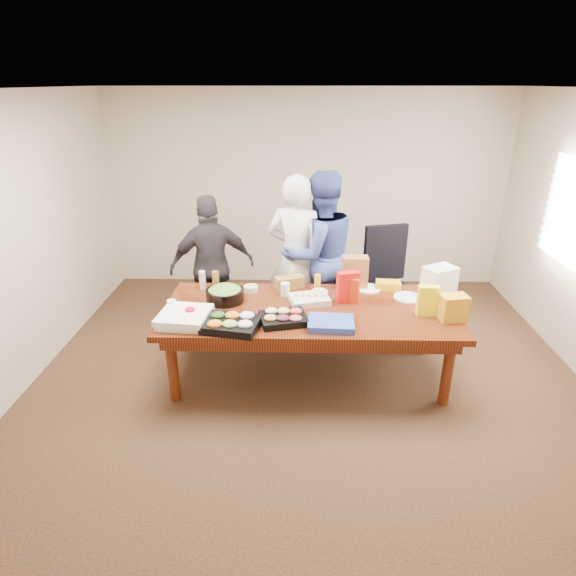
{
  "coord_description": "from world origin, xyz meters",
  "views": [
    {
      "loc": [
        -0.11,
        -4.12,
        2.76
      ],
      "look_at": [
        -0.21,
        0.1,
        0.92
      ],
      "focal_mm": 29.68,
      "sensor_mm": 36.0,
      "label": 1
    }
  ],
  "objects_px": {
    "person_center": "(296,257)",
    "salad_bowl": "(225,295)",
    "person_right": "(319,255)",
    "conference_table": "(308,342)",
    "sheet_cake": "(309,299)",
    "office_chair": "(386,286)"
  },
  "relations": [
    {
      "from": "person_center",
      "to": "salad_bowl",
      "type": "relative_size",
      "value": 4.95
    },
    {
      "from": "person_right",
      "to": "salad_bowl",
      "type": "relative_size",
      "value": 5.03
    },
    {
      "from": "conference_table",
      "to": "person_center",
      "type": "height_order",
      "value": "person_center"
    },
    {
      "from": "person_right",
      "to": "salad_bowl",
      "type": "height_order",
      "value": "person_right"
    },
    {
      "from": "person_right",
      "to": "sheet_cake",
      "type": "relative_size",
      "value": 5.1
    },
    {
      "from": "person_center",
      "to": "sheet_cake",
      "type": "distance_m",
      "value": 0.84
    },
    {
      "from": "person_center",
      "to": "sheet_cake",
      "type": "height_order",
      "value": "person_center"
    },
    {
      "from": "person_right",
      "to": "salad_bowl",
      "type": "bearing_deg",
      "value": 15.82
    },
    {
      "from": "conference_table",
      "to": "sheet_cake",
      "type": "xyz_separation_m",
      "value": [
        0.0,
        0.13,
        0.41
      ]
    },
    {
      "from": "conference_table",
      "to": "sheet_cake",
      "type": "distance_m",
      "value": 0.43
    },
    {
      "from": "office_chair",
      "to": "person_right",
      "type": "xyz_separation_m",
      "value": [
        -0.77,
        0.08,
        0.35
      ]
    },
    {
      "from": "person_right",
      "to": "salad_bowl",
      "type": "xyz_separation_m",
      "value": [
        -0.96,
        -0.83,
        -0.14
      ]
    },
    {
      "from": "office_chair",
      "to": "salad_bowl",
      "type": "relative_size",
      "value": 3.19
    },
    {
      "from": "conference_table",
      "to": "person_center",
      "type": "xyz_separation_m",
      "value": [
        -0.13,
        0.95,
        0.56
      ]
    },
    {
      "from": "person_right",
      "to": "sheet_cake",
      "type": "bearing_deg",
      "value": 56.61
    },
    {
      "from": "office_chair",
      "to": "person_center",
      "type": "bearing_deg",
      "value": 163.14
    },
    {
      "from": "office_chair",
      "to": "person_center",
      "type": "height_order",
      "value": "person_center"
    },
    {
      "from": "person_center",
      "to": "person_right",
      "type": "bearing_deg",
      "value": -155.17
    },
    {
      "from": "conference_table",
      "to": "office_chair",
      "type": "relative_size",
      "value": 2.33
    },
    {
      "from": "conference_table",
      "to": "person_right",
      "type": "bearing_deg",
      "value": 82.47
    },
    {
      "from": "sheet_cake",
      "to": "salad_bowl",
      "type": "relative_size",
      "value": 0.99
    },
    {
      "from": "office_chair",
      "to": "salad_bowl",
      "type": "xyz_separation_m",
      "value": [
        -1.73,
        -0.75,
        0.21
      ]
    }
  ]
}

